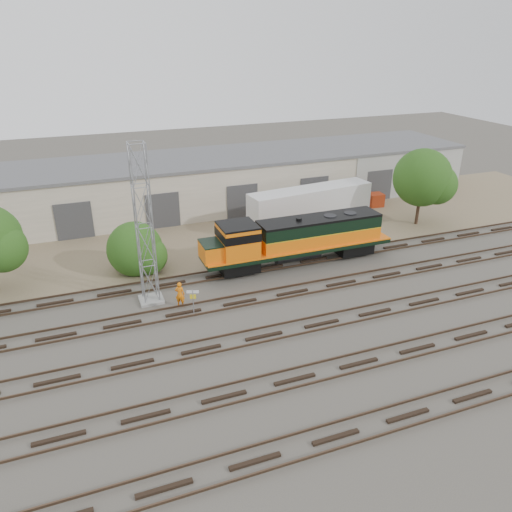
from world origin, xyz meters
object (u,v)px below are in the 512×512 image
object	(u,v)px
locomotive	(295,239)
worker	(180,294)
signal_tower	(145,229)
semi_trailer	(313,202)

from	to	relation	value
locomotive	worker	size ratio (longest dim) A/B	8.65
signal_tower	worker	world-z (taller)	signal_tower
signal_tower	semi_trailer	size ratio (longest dim) A/B	0.87
locomotive	signal_tower	bearing A→B (deg)	-170.66
worker	locomotive	bearing A→B (deg)	-131.86
semi_trailer	worker	bearing A→B (deg)	-152.10
locomotive	signal_tower	distance (m)	12.48
signal_tower	semi_trailer	bearing A→B (deg)	28.30
locomotive	signal_tower	xyz separation A→B (m)	(-11.91, -1.96, 3.17)
signal_tower	worker	xyz separation A→B (m)	(1.75, -1.44, -4.46)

